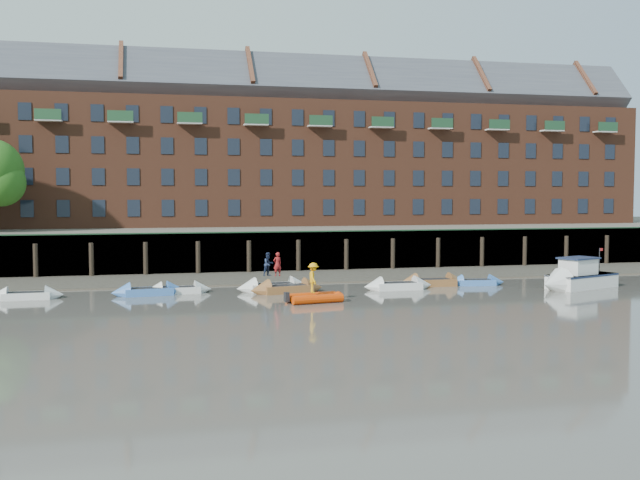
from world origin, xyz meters
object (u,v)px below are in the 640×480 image
object	(u,v)px
motor_launch	(572,279)
rowboat_0	(27,296)
rowboat_5	(398,286)
person_rower_b	(268,264)
rowboat_7	(476,282)
rowboat_2	(178,290)
rowboat_4	(287,289)
rowboat_3	(273,287)
rib_tender	(316,298)
person_rower_a	(277,264)
rowboat_1	(149,291)
rowboat_6	(432,282)
person_rib_crew	(313,278)

from	to	relation	value
motor_launch	rowboat_0	bearing A→B (deg)	-26.53
rowboat_5	person_rower_b	bearing A→B (deg)	169.44
rowboat_7	person_rower_b	distance (m)	14.54
rowboat_2	rowboat_7	world-z (taller)	rowboat_2
rowboat_4	person_rower_b	xyz separation A→B (m)	(-0.98, 1.33, 1.49)
rowboat_3	rib_tender	distance (m)	5.69
rowboat_5	person_rower_a	size ratio (longest dim) A/B	3.04
rowboat_1	rowboat_6	xyz separation A→B (m)	(19.01, 0.39, 0.01)
rowboat_3	person_rower_b	xyz separation A→B (m)	(-0.28, 0.23, 1.49)
rowboat_3	rowboat_0	bearing A→B (deg)	173.21
rowboat_2	rowboat_6	bearing A→B (deg)	-4.98
rowboat_5	person_rower_a	xyz separation A→B (m)	(-7.88, 1.18, 1.50)
rowboat_2	rowboat_4	distance (m)	6.90
rowboat_4	person_rower_a	xyz separation A→B (m)	(-0.42, 1.12, 1.49)
rowboat_0	person_rower_a	size ratio (longest dim) A/B	2.76
motor_launch	person_rower_a	bearing A→B (deg)	-31.75
rowboat_6	person_rower_b	bearing A→B (deg)	179.79
rowboat_5	rowboat_7	xyz separation A→B (m)	(6.02, 0.98, -0.04)
person_rib_crew	rowboat_6	bearing A→B (deg)	-53.71
rowboat_3	person_rib_crew	xyz separation A→B (m)	(1.45, -5.50, 1.19)
rowboat_6	rib_tender	size ratio (longest dim) A/B	1.38
person_rower_b	person_rib_crew	distance (m)	6.00
rowboat_6	motor_launch	world-z (taller)	motor_launch
rowboat_5	person_rib_crew	xyz separation A→B (m)	(-6.70, -4.34, 1.20)
rowboat_1	rowboat_5	xyz separation A→B (m)	(16.07, -0.90, 0.01)
rowboat_2	rowboat_4	xyz separation A→B (m)	(6.78, -1.30, 0.04)
rowboat_5	rowboat_7	world-z (taller)	rowboat_5
rowboat_6	person_rib_crew	world-z (taller)	person_rib_crew
rib_tender	person_rower_b	bearing A→B (deg)	98.28
rowboat_0	rowboat_6	world-z (taller)	rowboat_6
rowboat_1	rowboat_3	xyz separation A→B (m)	(7.92, 0.25, 0.02)
rowboat_7	motor_launch	world-z (taller)	motor_launch
rowboat_4	rowboat_5	world-z (taller)	rowboat_4
rowboat_0	rowboat_1	world-z (taller)	rowboat_1
rowboat_2	person_rower_a	world-z (taller)	person_rower_a
rowboat_3	rowboat_6	size ratio (longest dim) A/B	1.06
rowboat_6	person_rower_a	world-z (taller)	person_rower_a
rowboat_0	person_rib_crew	distance (m)	17.35
rowboat_4	person_rower_a	world-z (taller)	person_rower_a
rowboat_1	rib_tender	distance (m)	10.89
person_rower_b	motor_launch	bearing A→B (deg)	-40.19
rowboat_5	rowboat_6	bearing A→B (deg)	22.60
rowboat_1	person_rib_crew	xyz separation A→B (m)	(9.37, -5.25, 1.20)
rowboat_4	rowboat_5	bearing A→B (deg)	-10.35
rowboat_0	motor_launch	bearing A→B (deg)	-6.96
motor_launch	rib_tender	bearing A→B (deg)	-15.14
rib_tender	person_rib_crew	world-z (taller)	person_rib_crew
rowboat_4	person_rower_a	distance (m)	1.91
rowboat_2	person_rower_b	distance (m)	6.00
rowboat_0	rowboat_1	distance (m)	7.17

